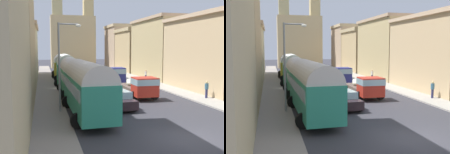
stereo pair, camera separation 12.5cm
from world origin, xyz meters
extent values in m
plane|color=#36353B|center=(0.00, 27.00, 0.00)|extent=(154.00, 154.00, 0.00)
cube|color=gray|center=(-7.25, 27.00, 0.07)|extent=(2.50, 70.00, 0.14)
cube|color=#A49E95|center=(7.25, 27.00, 0.07)|extent=(2.50, 70.00, 0.14)
cube|color=#CAB588|center=(-11.27, 26.24, 3.92)|extent=(5.55, 10.25, 7.84)
cube|color=tan|center=(-11.27, 26.24, 8.11)|extent=(6.10, 10.25, 0.54)
cube|color=beige|center=(-11.06, 37.40, 4.16)|extent=(5.12, 11.02, 8.32)
cube|color=beige|center=(-11.06, 37.40, 8.53)|extent=(5.63, 11.02, 0.43)
cube|color=tan|center=(11.50, 14.75, 4.20)|extent=(5.99, 12.97, 8.40)
cube|color=tan|center=(11.50, 14.75, 8.61)|extent=(6.59, 12.97, 0.43)
cube|color=tan|center=(11.33, 28.29, 4.70)|extent=(5.66, 13.64, 9.40)
cube|color=tan|center=(11.33, 28.29, 9.62)|extent=(6.23, 13.64, 0.43)
cube|color=tan|center=(11.36, 41.50, 4.18)|extent=(5.72, 10.85, 8.36)
cube|color=tan|center=(11.36, 41.50, 8.70)|extent=(6.30, 10.85, 0.68)
cube|color=tan|center=(11.08, 52.21, 4.99)|extent=(5.17, 10.03, 9.98)
cube|color=tan|center=(11.08, 52.21, 10.30)|extent=(5.68, 10.03, 0.65)
cube|color=tan|center=(0.00, 56.89, 6.48)|extent=(10.99, 6.16, 12.95)
cube|color=tan|center=(-3.85, 55.35, 9.84)|extent=(2.43, 2.43, 19.68)
cube|color=tan|center=(3.85, 55.35, 9.84)|extent=(2.43, 2.43, 19.68)
cube|color=#2A8E70|center=(-4.60, 6.50, 1.69)|extent=(2.53, 9.86, 2.39)
cylinder|color=silver|center=(-4.60, 6.50, 2.89)|extent=(2.48, 9.67, 2.33)
cube|color=#99B7C6|center=(-4.60, 6.50, 2.22)|extent=(2.57, 9.08, 0.76)
cylinder|color=black|center=(-5.78, 9.53, 0.50)|extent=(1.00, 0.35, 1.00)
cylinder|color=black|center=(-3.52, 9.56, 0.50)|extent=(1.00, 0.35, 1.00)
cylinder|color=black|center=(-5.68, 3.44, 0.50)|extent=(1.00, 0.35, 1.00)
cylinder|color=black|center=(-3.42, 3.47, 0.50)|extent=(1.00, 0.35, 1.00)
cube|color=#2B9462|center=(-4.60, 15.50, 1.64)|extent=(2.43, 8.93, 2.27)
cylinder|color=silver|center=(-4.60, 15.50, 2.77)|extent=(2.38, 8.75, 2.32)
cube|color=#99B7C6|center=(-4.60, 15.50, 2.13)|extent=(2.47, 8.21, 0.73)
cylinder|color=black|center=(-5.71, 18.27, 0.50)|extent=(1.00, 0.35, 1.00)
cylinder|color=black|center=(-3.46, 18.26, 0.50)|extent=(1.00, 0.35, 1.00)
cylinder|color=black|center=(-5.74, 12.74, 0.50)|extent=(1.00, 0.35, 1.00)
cylinder|color=black|center=(-3.49, 12.73, 0.50)|extent=(1.00, 0.35, 1.00)
cube|color=#308B64|center=(-4.60, 24.50, 1.73)|extent=(2.80, 8.92, 2.46)
cylinder|color=silver|center=(-4.60, 24.50, 2.96)|extent=(2.74, 8.74, 2.40)
cube|color=#99B7C6|center=(-4.60, 24.50, 2.27)|extent=(2.82, 8.21, 0.79)
cylinder|color=black|center=(-5.65, 27.28, 0.50)|extent=(1.00, 0.35, 1.00)
cylinder|color=black|center=(-3.33, 27.19, 0.50)|extent=(1.00, 0.35, 1.00)
cylinder|color=black|center=(-5.87, 21.81, 0.50)|extent=(1.00, 0.35, 1.00)
cylinder|color=black|center=(-3.55, 21.72, 0.50)|extent=(1.00, 0.35, 1.00)
cube|color=gold|center=(-4.60, 33.50, 1.61)|extent=(2.73, 8.38, 2.21)
cylinder|color=silver|center=(-4.60, 33.50, 2.71)|extent=(2.67, 8.22, 2.41)
cube|color=#99B7C6|center=(-4.60, 33.50, 2.09)|extent=(2.76, 7.72, 0.71)
cylinder|color=black|center=(-5.68, 36.11, 0.50)|extent=(1.00, 0.35, 1.00)
cylinder|color=black|center=(-3.35, 36.04, 0.50)|extent=(1.00, 0.35, 1.00)
cylinder|color=black|center=(-5.85, 30.96, 0.50)|extent=(1.00, 0.35, 1.00)
cylinder|color=black|center=(-3.52, 30.89, 0.50)|extent=(1.00, 0.35, 1.00)
cube|color=red|center=(1.69, 10.85, 1.34)|extent=(2.20, 2.00, 1.78)
cube|color=#99B7C6|center=(1.69, 10.85, 1.84)|extent=(2.25, 2.08, 0.57)
cube|color=brown|center=(1.73, 14.22, 0.73)|extent=(2.23, 4.79, 0.55)
ellipsoid|color=beige|center=(1.30, 14.35, 1.24)|extent=(0.63, 0.82, 0.48)
ellipsoid|color=beige|center=(1.66, 14.02, 1.23)|extent=(0.90, 1.01, 0.46)
ellipsoid|color=beige|center=(1.73, 15.58, 1.29)|extent=(0.79, 0.99, 0.58)
ellipsoid|color=beige|center=(2.07, 15.55, 1.57)|extent=(0.70, 0.83, 0.48)
cylinder|color=black|center=(2.78, 11.03, 0.45)|extent=(0.90, 0.32, 0.90)
cylinder|color=black|center=(0.60, 11.05, 0.45)|extent=(0.90, 0.32, 0.90)
cylinder|color=black|center=(2.83, 15.07, 0.45)|extent=(0.90, 0.32, 0.90)
cylinder|color=black|center=(0.65, 15.09, 0.45)|extent=(0.90, 0.32, 0.90)
cube|color=navy|center=(1.60, 21.11, 1.44)|extent=(2.34, 2.18, 1.99)
cube|color=#99B7C6|center=(1.60, 21.11, 2.00)|extent=(2.39, 2.27, 0.64)
cube|color=brown|center=(1.68, 24.84, 0.73)|extent=(2.40, 5.37, 0.55)
ellipsoid|color=beige|center=(1.83, 26.26, 1.29)|extent=(1.06, 0.88, 0.58)
ellipsoid|color=beige|center=(1.76, 24.16, 1.29)|extent=(1.12, 0.97, 0.59)
ellipsoid|color=beige|center=(2.24, 25.08, 1.24)|extent=(0.85, 0.71, 0.47)
ellipsoid|color=beige|center=(1.61, 25.58, 1.68)|extent=(1.04, 1.07, 0.57)
ellipsoid|color=silver|center=(1.12, 23.46, 1.54)|extent=(1.09, 1.00, 0.45)
ellipsoid|color=silver|center=(1.94, 25.17, 1.66)|extent=(0.89, 0.69, 0.55)
cylinder|color=black|center=(2.76, 21.32, 0.45)|extent=(0.90, 0.31, 0.90)
cylinder|color=black|center=(0.46, 21.36, 0.45)|extent=(0.90, 0.31, 0.90)
cylinder|color=black|center=(2.85, 25.80, 0.45)|extent=(0.90, 0.31, 0.90)
cylinder|color=black|center=(0.55, 25.84, 0.45)|extent=(0.90, 0.31, 0.90)
cube|color=silver|center=(1.77, 29.43, 0.69)|extent=(1.59, 3.66, 0.85)
cube|color=#8EB3BF|center=(1.77, 29.43, 1.36)|extent=(1.37, 1.91, 0.49)
cylinder|color=black|center=(2.51, 28.29, 0.30)|extent=(0.60, 0.21, 0.60)
cylinder|color=black|center=(0.99, 28.33, 0.30)|extent=(0.60, 0.21, 0.60)
cylinder|color=black|center=(2.55, 30.54, 0.30)|extent=(0.60, 0.21, 0.60)
cylinder|color=black|center=(1.04, 30.57, 0.30)|extent=(0.60, 0.21, 0.60)
cube|color=#448BCB|center=(1.48, 36.70, 0.67)|extent=(1.79, 4.01, 0.81)
cube|color=#94AEC4|center=(1.48, 36.70, 1.37)|extent=(1.53, 2.11, 0.59)
cylinder|color=black|center=(2.27, 35.44, 0.30)|extent=(0.60, 0.21, 0.60)
cylinder|color=black|center=(0.61, 35.50, 0.30)|extent=(0.60, 0.21, 0.60)
cylinder|color=black|center=(2.35, 37.90, 0.30)|extent=(0.60, 0.21, 0.60)
cylinder|color=black|center=(0.69, 37.95, 0.30)|extent=(0.60, 0.21, 0.60)
cube|color=silver|center=(1.45, 46.99, 0.63)|extent=(1.76, 4.29, 0.72)
cube|color=#94C4C6|center=(1.45, 46.99, 1.22)|extent=(1.48, 2.25, 0.47)
cylinder|color=black|center=(2.18, 45.65, 0.30)|extent=(0.60, 0.21, 0.60)
cylinder|color=black|center=(0.60, 45.72, 0.30)|extent=(0.60, 0.21, 0.60)
cylinder|color=black|center=(2.29, 48.27, 0.30)|extent=(0.60, 0.21, 0.60)
cylinder|color=black|center=(0.71, 48.33, 0.30)|extent=(0.60, 0.21, 0.60)
cube|color=#2B1D21|center=(-1.61, 8.15, 0.61)|extent=(1.97, 4.31, 0.69)
cube|color=#8FB1C1|center=(-1.61, 8.15, 1.24)|extent=(1.61, 2.29, 0.56)
cylinder|color=black|center=(-2.54, 9.38, 0.30)|extent=(0.60, 0.21, 0.60)
cylinder|color=black|center=(-0.89, 9.51, 0.30)|extent=(0.60, 0.21, 0.60)
cylinder|color=black|center=(-2.33, 6.79, 0.30)|extent=(0.60, 0.21, 0.60)
cylinder|color=black|center=(-0.69, 6.92, 0.30)|extent=(0.60, 0.21, 0.60)
cube|color=#3990CA|center=(-1.66, 26.52, 0.66)|extent=(1.63, 3.79, 0.77)
cube|color=#96AFC1|center=(-1.66, 26.52, 1.31)|extent=(1.41, 1.98, 0.52)
cylinder|color=black|center=(-2.47, 27.67, 0.30)|extent=(0.60, 0.21, 0.60)
cylinder|color=black|center=(-0.90, 27.70, 0.30)|extent=(0.60, 0.21, 0.60)
cylinder|color=black|center=(-2.43, 25.34, 0.30)|extent=(0.60, 0.21, 0.60)
cylinder|color=black|center=(-0.86, 25.36, 0.30)|extent=(0.60, 0.21, 0.60)
cube|color=silver|center=(-1.92, 37.85, 0.61)|extent=(1.95, 3.72, 0.69)
cube|color=#95BCBC|center=(-1.92, 37.85, 1.22)|extent=(1.64, 1.97, 0.53)
cylinder|color=black|center=(-2.72, 39.02, 0.30)|extent=(0.60, 0.21, 0.60)
cylinder|color=black|center=(-0.98, 38.92, 0.30)|extent=(0.60, 0.21, 0.60)
cylinder|color=black|center=(-2.85, 36.78, 0.30)|extent=(0.60, 0.21, 0.60)
cylinder|color=black|center=(-1.12, 36.68, 0.30)|extent=(0.60, 0.21, 0.60)
cylinder|color=#28254E|center=(7.43, 24.95, 0.07)|extent=(0.20, 0.20, 0.14)
cylinder|color=#28254E|center=(7.43, 24.95, 0.54)|extent=(0.33, 0.33, 0.81)
cylinder|color=beige|center=(7.43, 24.95, 1.22)|extent=(0.51, 0.51, 0.55)
sphere|color=tan|center=(7.43, 24.95, 1.61)|extent=(0.23, 0.23, 0.23)
cylinder|color=#2A2A50|center=(7.77, 9.86, 0.07)|extent=(0.20, 0.20, 0.14)
cylinder|color=#2A2A50|center=(7.77, 9.86, 0.58)|extent=(0.32, 0.32, 0.87)
cylinder|color=#376079|center=(7.77, 9.86, 1.29)|extent=(0.50, 0.50, 0.56)
sphere|color=tan|center=(7.77, 9.86, 1.68)|extent=(0.22, 0.22, 0.22)
cylinder|color=gray|center=(-6.50, 7.86, 3.47)|extent=(0.16, 0.16, 6.94)
cylinder|color=gray|center=(-5.75, 7.86, 6.84)|extent=(1.51, 0.11, 0.11)
ellipsoid|color=silver|center=(-4.99, 7.86, 6.74)|extent=(0.44, 0.28, 0.20)
camera|label=1|loc=(-7.76, -12.95, 5.05)|focal=43.09mm
camera|label=2|loc=(-7.64, -12.98, 5.05)|focal=43.09mm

